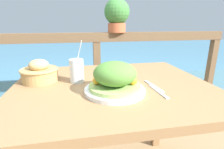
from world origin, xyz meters
name	(u,v)px	position (x,y,z in m)	size (l,w,h in m)	color
patio_table	(113,101)	(0.00, 0.00, 0.67)	(1.08, 0.90, 0.78)	#997047
railing_fence	(97,57)	(0.00, 0.87, 0.76)	(2.80, 0.08, 1.00)	brown
sea_backdrop	(87,60)	(0.00, 3.37, 0.19)	(12.00, 4.00, 0.39)	teal
salad_plate	(115,79)	(-0.01, -0.12, 0.84)	(0.30, 0.30, 0.15)	white
drink_glass	(77,71)	(-0.19, 0.07, 0.84)	(0.08, 0.08, 0.24)	silver
bread_basket	(40,72)	(-0.41, 0.12, 0.83)	(0.21, 0.21, 0.13)	tan
potted_plant	(117,14)	(0.21, 0.87, 1.18)	(0.25, 0.25, 0.32)	#B75B38
fork	(154,86)	(0.21, -0.08, 0.78)	(0.04, 0.18, 0.00)	silver
knife	(158,91)	(0.20, -0.15, 0.78)	(0.03, 0.18, 0.00)	silver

